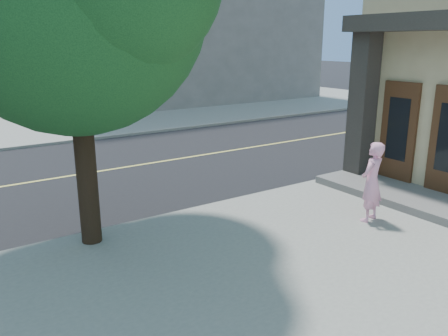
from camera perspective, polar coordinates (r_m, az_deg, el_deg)
sidewalk_ne at (r=33.21m, az=-9.56°, el=8.91°), size 29.00×25.00×0.12m
man_on_phone at (r=9.95m, az=18.00°, el=-1.67°), size 0.69×0.54×1.69m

